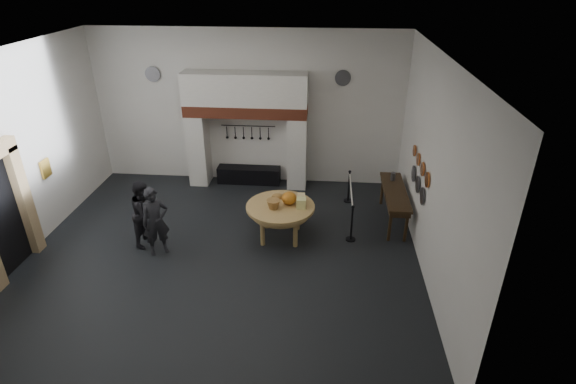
# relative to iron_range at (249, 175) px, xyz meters

# --- Properties ---
(floor) EXTENTS (9.00, 8.00, 0.02)m
(floor) POSITION_rel_iron_range_xyz_m (0.00, -3.72, -0.25)
(floor) COLOR black
(floor) RESTS_ON ground
(ceiling) EXTENTS (9.00, 8.00, 0.02)m
(ceiling) POSITION_rel_iron_range_xyz_m (0.00, -3.72, 4.25)
(ceiling) COLOR silver
(ceiling) RESTS_ON wall_back
(wall_back) EXTENTS (9.00, 0.02, 4.50)m
(wall_back) POSITION_rel_iron_range_xyz_m (0.00, 0.28, 2.00)
(wall_back) COLOR silver
(wall_back) RESTS_ON floor
(wall_front) EXTENTS (9.00, 0.02, 4.50)m
(wall_front) POSITION_rel_iron_range_xyz_m (0.00, -7.72, 2.00)
(wall_front) COLOR silver
(wall_front) RESTS_ON floor
(wall_left) EXTENTS (0.02, 8.00, 4.50)m
(wall_left) POSITION_rel_iron_range_xyz_m (-4.50, -3.72, 2.00)
(wall_left) COLOR silver
(wall_left) RESTS_ON floor
(wall_right) EXTENTS (0.02, 8.00, 4.50)m
(wall_right) POSITION_rel_iron_range_xyz_m (4.50, -3.72, 2.00)
(wall_right) COLOR silver
(wall_right) RESTS_ON floor
(chimney_pier_left) EXTENTS (0.55, 0.70, 2.15)m
(chimney_pier_left) POSITION_rel_iron_range_xyz_m (-1.48, -0.07, 0.82)
(chimney_pier_left) COLOR silver
(chimney_pier_left) RESTS_ON floor
(chimney_pier_right) EXTENTS (0.55, 0.70, 2.15)m
(chimney_pier_right) POSITION_rel_iron_range_xyz_m (1.48, -0.07, 0.82)
(chimney_pier_right) COLOR silver
(chimney_pier_right) RESTS_ON floor
(hearth_brick_band) EXTENTS (3.50, 0.72, 0.32)m
(hearth_brick_band) POSITION_rel_iron_range_xyz_m (0.00, -0.07, 2.06)
(hearth_brick_band) COLOR #9E442B
(hearth_brick_band) RESTS_ON chimney_pier_left
(chimney_hood) EXTENTS (3.50, 0.70, 0.90)m
(chimney_hood) POSITION_rel_iron_range_xyz_m (0.00, -0.07, 2.67)
(chimney_hood) COLOR silver
(chimney_hood) RESTS_ON hearth_brick_band
(iron_range) EXTENTS (1.90, 0.45, 0.50)m
(iron_range) POSITION_rel_iron_range_xyz_m (0.00, 0.00, 0.00)
(iron_range) COLOR black
(iron_range) RESTS_ON floor
(utensil_rail) EXTENTS (1.60, 0.02, 0.02)m
(utensil_rail) POSITION_rel_iron_range_xyz_m (0.00, 0.20, 1.50)
(utensil_rail) COLOR black
(utensil_rail) RESTS_ON wall_back
(door_recess) EXTENTS (0.04, 1.10, 2.50)m
(door_recess) POSITION_rel_iron_range_xyz_m (-4.47, -4.72, 1.00)
(door_recess) COLOR black
(door_recess) RESTS_ON floor
(door_jamb_far) EXTENTS (0.22, 0.30, 2.60)m
(door_jamb_far) POSITION_rel_iron_range_xyz_m (-4.38, -4.02, 1.05)
(door_jamb_far) COLOR tan
(door_jamb_far) RESTS_ON floor
(wall_plaque) EXTENTS (0.05, 0.34, 0.44)m
(wall_plaque) POSITION_rel_iron_range_xyz_m (-4.45, -2.92, 1.35)
(wall_plaque) COLOR gold
(wall_plaque) RESTS_ON wall_left
(work_table) EXTENTS (1.76, 1.76, 0.07)m
(work_table) POSITION_rel_iron_range_xyz_m (1.27, -2.98, 0.59)
(work_table) COLOR tan
(work_table) RESTS_ON floor
(pumpkin) EXTENTS (0.36, 0.36, 0.31)m
(pumpkin) POSITION_rel_iron_range_xyz_m (1.47, -2.88, 0.78)
(pumpkin) COLOR orange
(pumpkin) RESTS_ON work_table
(cheese_block_big) EXTENTS (0.22, 0.22, 0.24)m
(cheese_block_big) POSITION_rel_iron_range_xyz_m (1.77, -3.03, 0.74)
(cheese_block_big) COLOR #DBD983
(cheese_block_big) RESTS_ON work_table
(cheese_block_small) EXTENTS (0.18, 0.18, 0.20)m
(cheese_block_small) POSITION_rel_iron_range_xyz_m (1.75, -2.73, 0.72)
(cheese_block_small) COLOR #E8D08B
(cheese_block_small) RESTS_ON work_table
(wicker_basket) EXTENTS (0.34, 0.34, 0.22)m
(wicker_basket) POSITION_rel_iron_range_xyz_m (1.12, -3.13, 0.73)
(wicker_basket) COLOR #A87C3D
(wicker_basket) RESTS_ON work_table
(bread_loaf) EXTENTS (0.31, 0.18, 0.13)m
(bread_loaf) POSITION_rel_iron_range_xyz_m (1.17, -2.63, 0.69)
(bread_loaf) COLOR olive
(bread_loaf) RESTS_ON work_table
(visitor_near) EXTENTS (0.72, 0.65, 1.65)m
(visitor_near) POSITION_rel_iron_range_xyz_m (-1.48, -3.87, 0.58)
(visitor_near) COLOR black
(visitor_near) RESTS_ON floor
(visitor_far) EXTENTS (0.73, 0.87, 1.62)m
(visitor_far) POSITION_rel_iron_range_xyz_m (-1.88, -3.47, 0.56)
(visitor_far) COLOR black
(visitor_far) RESTS_ON floor
(side_table) EXTENTS (0.55, 2.20, 0.06)m
(side_table) POSITION_rel_iron_range_xyz_m (4.10, -1.98, 0.62)
(side_table) COLOR #342312
(side_table) RESTS_ON floor
(pewter_jug) EXTENTS (0.12, 0.12, 0.22)m
(pewter_jug) POSITION_rel_iron_range_xyz_m (4.10, -1.38, 0.76)
(pewter_jug) COLOR #504F55
(pewter_jug) RESTS_ON side_table
(copper_pan_a) EXTENTS (0.03, 0.34, 0.34)m
(copper_pan_a) POSITION_rel_iron_range_xyz_m (4.46, -3.52, 1.70)
(copper_pan_a) COLOR #C6662D
(copper_pan_a) RESTS_ON wall_right
(copper_pan_b) EXTENTS (0.03, 0.32, 0.32)m
(copper_pan_b) POSITION_rel_iron_range_xyz_m (4.46, -2.97, 1.70)
(copper_pan_b) COLOR #C6662D
(copper_pan_b) RESTS_ON wall_right
(copper_pan_c) EXTENTS (0.03, 0.30, 0.30)m
(copper_pan_c) POSITION_rel_iron_range_xyz_m (4.46, -2.42, 1.70)
(copper_pan_c) COLOR #C6662D
(copper_pan_c) RESTS_ON wall_right
(copper_pan_d) EXTENTS (0.03, 0.28, 0.28)m
(copper_pan_d) POSITION_rel_iron_range_xyz_m (4.46, -1.87, 1.70)
(copper_pan_d) COLOR #C6662D
(copper_pan_d) RESTS_ON wall_right
(pewter_plate_left) EXTENTS (0.03, 0.40, 0.40)m
(pewter_plate_left) POSITION_rel_iron_range_xyz_m (4.46, -3.32, 1.20)
(pewter_plate_left) COLOR #4C4C51
(pewter_plate_left) RESTS_ON wall_right
(pewter_plate_mid) EXTENTS (0.03, 0.40, 0.40)m
(pewter_plate_mid) POSITION_rel_iron_range_xyz_m (4.46, -2.72, 1.20)
(pewter_plate_mid) COLOR #4C4C51
(pewter_plate_mid) RESTS_ON wall_right
(pewter_plate_right) EXTENTS (0.03, 0.40, 0.40)m
(pewter_plate_right) POSITION_rel_iron_range_xyz_m (4.46, -2.12, 1.20)
(pewter_plate_right) COLOR #4C4C51
(pewter_plate_right) RESTS_ON wall_right
(pewter_plate_back_left) EXTENTS (0.44, 0.03, 0.44)m
(pewter_plate_back_left) POSITION_rel_iron_range_xyz_m (-2.70, 0.24, 2.95)
(pewter_plate_back_left) COLOR #4C4C51
(pewter_plate_back_left) RESTS_ON wall_back
(pewter_plate_back_right) EXTENTS (0.44, 0.03, 0.44)m
(pewter_plate_back_right) POSITION_rel_iron_range_xyz_m (2.70, 0.24, 2.95)
(pewter_plate_back_right) COLOR #4C4C51
(pewter_plate_back_right) RESTS_ON wall_back
(barrier_post_near) EXTENTS (0.05, 0.05, 0.90)m
(barrier_post_near) POSITION_rel_iron_range_xyz_m (2.99, -2.98, 0.20)
(barrier_post_near) COLOR black
(barrier_post_near) RESTS_ON floor
(barrier_post_far) EXTENTS (0.05, 0.05, 0.90)m
(barrier_post_far) POSITION_rel_iron_range_xyz_m (2.99, -0.98, 0.20)
(barrier_post_far) COLOR black
(barrier_post_far) RESTS_ON floor
(barrier_rope) EXTENTS (0.04, 2.00, 0.04)m
(barrier_rope) POSITION_rel_iron_range_xyz_m (2.99, -1.98, 0.60)
(barrier_rope) COLOR silver
(barrier_rope) RESTS_ON barrier_post_near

